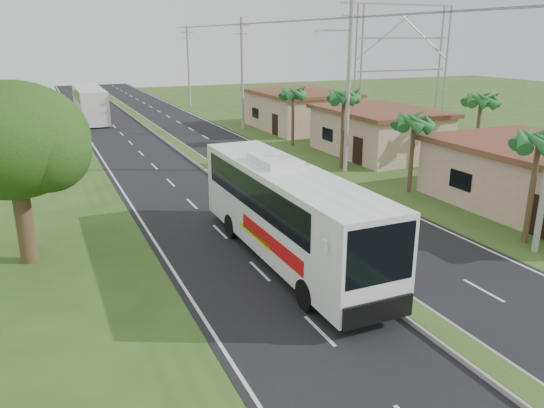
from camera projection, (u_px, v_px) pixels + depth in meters
name	position (u px, v px, depth m)	size (l,w,h in m)	color
ground	(407.00, 310.00, 18.50)	(180.00, 180.00, 0.00)	#314F1D
road_asphalt	(222.00, 177.00, 35.91)	(14.00, 160.00, 0.02)	black
median_strip	(222.00, 176.00, 35.88)	(1.20, 160.00, 0.18)	gray
lane_edge_left	(121.00, 188.00, 33.31)	(0.12, 160.00, 0.01)	silver
lane_edge_right	(309.00, 168.00, 38.52)	(0.12, 160.00, 0.01)	silver
shop_mid	(378.00, 131.00, 42.54)	(7.60, 10.60, 3.67)	tan
shop_far	(299.00, 110.00, 54.71)	(8.60, 11.60, 3.82)	tan
palm_verge_a	(540.00, 141.00, 23.19)	(2.40, 2.40, 5.45)	#473321
palm_verge_b	(414.00, 121.00, 31.29)	(2.40, 2.40, 5.05)	#473321
palm_verge_c	(344.00, 97.00, 36.92)	(2.40, 2.40, 5.85)	#473321
palm_verge_d	(293.00, 93.00, 45.13)	(2.40, 2.40, 5.25)	#473321
palm_behind_shop	(481.00, 100.00, 36.88)	(2.40, 2.40, 5.65)	#473321
shade_tree	(10.00, 144.00, 21.00)	(6.30, 6.00, 7.54)	#473321
utility_pole_b	(348.00, 81.00, 35.58)	(3.20, 0.28, 12.00)	gray
utility_pole_c	(242.00, 73.00, 53.19)	(1.60, 0.28, 11.00)	gray
utility_pole_d	(189.00, 66.00, 70.68)	(1.60, 0.28, 10.50)	gray
billboard_lattice	(402.00, 62.00, 51.12)	(10.18, 1.18, 12.07)	gray
coach_bus_main	(287.00, 208.00, 21.96)	(2.84, 13.15, 4.25)	white
coach_bus_far	(90.00, 102.00, 59.72)	(2.90, 12.69, 3.69)	silver
motorcyclist	(302.00, 254.00, 21.13)	(1.78, 0.99, 2.26)	black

